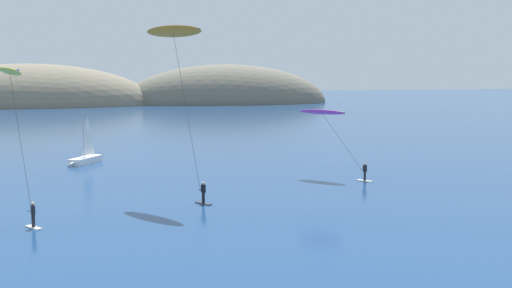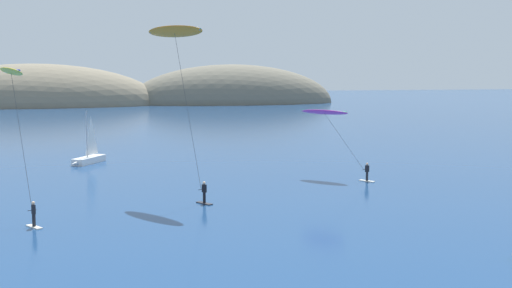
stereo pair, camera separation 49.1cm
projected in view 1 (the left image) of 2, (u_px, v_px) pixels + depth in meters
The scene contains 5 objects.
headland_island at pixel (92, 105), 189.61m from camera, with size 127.71×32.28×24.33m.
sailboat_near at pixel (84, 158), 69.22m from camera, with size 3.89×5.58×5.70m.
kitesurfer_orange at pixel (175, 43), 48.94m from camera, with size 4.57×6.33×13.48m.
kitesurfer_yellow at pixel (12, 86), 43.27m from camera, with size 3.48×7.55×10.30m.
kitesurfer_magenta at pixel (326, 118), 59.95m from camera, with size 5.68×6.33×6.47m.
Camera 1 is at (-11.25, -15.63, 9.95)m, focal length 45.00 mm.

